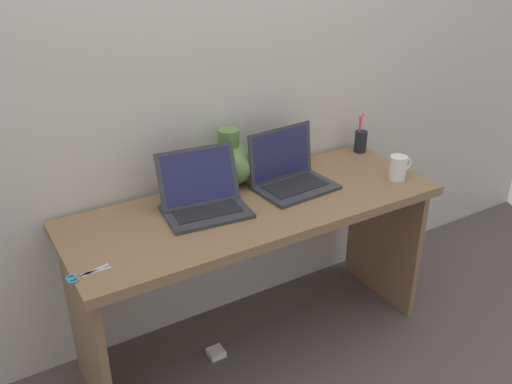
{
  "coord_description": "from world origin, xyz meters",
  "views": [
    {
      "loc": [
        -1.03,
        -1.71,
        1.76
      ],
      "look_at": [
        0.0,
        0.0,
        0.77
      ],
      "focal_mm": 38.93,
      "sensor_mm": 36.0,
      "label": 1
    }
  ],
  "objects_px": {
    "scissors": "(80,276)",
    "laptop_right": "(288,171)",
    "pen_cup": "(361,141)",
    "power_brick": "(216,353)",
    "green_vase": "(229,162)",
    "coffee_mug": "(398,168)",
    "laptop_left": "(202,195)"
  },
  "relations": [
    {
      "from": "laptop_right",
      "to": "power_brick",
      "type": "distance_m",
      "value": 0.87
    },
    {
      "from": "scissors",
      "to": "green_vase",
      "type": "bearing_deg",
      "value": 26.42
    },
    {
      "from": "green_vase",
      "to": "laptop_right",
      "type": "bearing_deg",
      "value": -35.62
    },
    {
      "from": "coffee_mug",
      "to": "scissors",
      "type": "distance_m",
      "value": 1.41
    },
    {
      "from": "laptop_left",
      "to": "coffee_mug",
      "type": "height_order",
      "value": "laptop_left"
    },
    {
      "from": "green_vase",
      "to": "scissors",
      "type": "height_order",
      "value": "green_vase"
    },
    {
      "from": "pen_cup",
      "to": "green_vase",
      "type": "bearing_deg",
      "value": 178.77
    },
    {
      "from": "coffee_mug",
      "to": "scissors",
      "type": "height_order",
      "value": "coffee_mug"
    },
    {
      "from": "laptop_right",
      "to": "green_vase",
      "type": "bearing_deg",
      "value": 144.38
    },
    {
      "from": "green_vase",
      "to": "scissors",
      "type": "xyz_separation_m",
      "value": [
        -0.75,
        -0.37,
        -0.09
      ]
    },
    {
      "from": "laptop_right",
      "to": "green_vase",
      "type": "height_order",
      "value": "green_vase"
    },
    {
      "from": "scissors",
      "to": "power_brick",
      "type": "distance_m",
      "value": 0.9
    },
    {
      "from": "green_vase",
      "to": "power_brick",
      "type": "height_order",
      "value": "green_vase"
    },
    {
      "from": "laptop_right",
      "to": "coffee_mug",
      "type": "bearing_deg",
      "value": -23.96
    },
    {
      "from": "scissors",
      "to": "power_brick",
      "type": "bearing_deg",
      "value": 15.81
    },
    {
      "from": "laptop_right",
      "to": "pen_cup",
      "type": "relative_size",
      "value": 1.82
    },
    {
      "from": "laptop_left",
      "to": "coffee_mug",
      "type": "relative_size",
      "value": 2.96
    },
    {
      "from": "laptop_right",
      "to": "coffee_mug",
      "type": "xyz_separation_m",
      "value": [
        0.45,
        -0.2,
        -0.01
      ]
    },
    {
      "from": "laptop_left",
      "to": "laptop_right",
      "type": "height_order",
      "value": "laptop_right"
    },
    {
      "from": "laptop_left",
      "to": "laptop_right",
      "type": "bearing_deg",
      "value": 1.59
    },
    {
      "from": "laptop_left",
      "to": "green_vase",
      "type": "relative_size",
      "value": 1.42
    },
    {
      "from": "scissors",
      "to": "laptop_left",
      "type": "bearing_deg",
      "value": 21.38
    },
    {
      "from": "coffee_mug",
      "to": "power_brick",
      "type": "xyz_separation_m",
      "value": [
        -0.86,
        0.13,
        -0.76
      ]
    },
    {
      "from": "laptop_left",
      "to": "pen_cup",
      "type": "relative_size",
      "value": 1.85
    },
    {
      "from": "pen_cup",
      "to": "power_brick",
      "type": "height_order",
      "value": "pen_cup"
    },
    {
      "from": "laptop_right",
      "to": "pen_cup",
      "type": "xyz_separation_m",
      "value": [
        0.52,
        0.13,
        -0.01
      ]
    },
    {
      "from": "laptop_right",
      "to": "pen_cup",
      "type": "distance_m",
      "value": 0.53
    },
    {
      "from": "scissors",
      "to": "laptop_right",
      "type": "bearing_deg",
      "value": 13.18
    },
    {
      "from": "laptop_right",
      "to": "coffee_mug",
      "type": "distance_m",
      "value": 0.49
    },
    {
      "from": "green_vase",
      "to": "power_brick",
      "type": "distance_m",
      "value": 0.85
    },
    {
      "from": "green_vase",
      "to": "coffee_mug",
      "type": "relative_size",
      "value": 2.09
    },
    {
      "from": "laptop_left",
      "to": "coffee_mug",
      "type": "xyz_separation_m",
      "value": [
        0.86,
        -0.19,
        -0.01
      ]
    }
  ]
}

